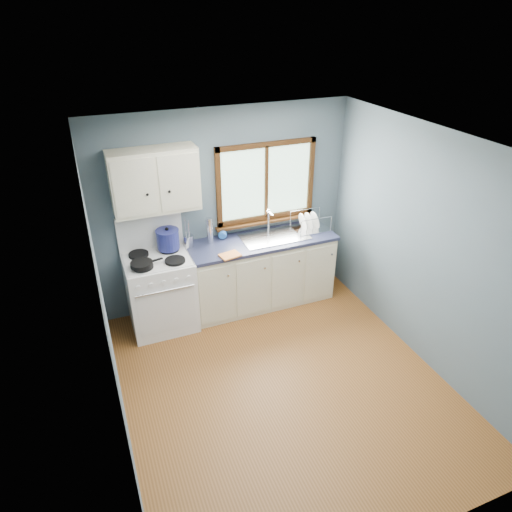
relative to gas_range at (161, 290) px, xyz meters
name	(u,v)px	position (x,y,z in m)	size (l,w,h in m)	color
floor	(283,383)	(0.95, -1.47, -0.50)	(3.20, 3.60, 0.02)	brown
ceiling	(293,146)	(0.95, -1.47, 2.02)	(3.20, 3.60, 0.02)	white
wall_back	(225,210)	(0.95, 0.34, 0.76)	(3.20, 0.02, 2.50)	slate
wall_front	(417,433)	(0.95, -3.28, 0.76)	(3.20, 0.02, 2.50)	slate
wall_left	(106,322)	(-0.66, -1.47, 0.76)	(0.02, 3.60, 2.50)	slate
wall_right	(428,251)	(2.56, -1.47, 0.76)	(0.02, 3.60, 2.50)	slate
gas_range	(161,290)	(0.00, 0.00, 0.00)	(0.76, 0.69, 1.36)	white
base_cabinets	(261,274)	(1.31, 0.02, -0.08)	(1.85, 0.60, 0.88)	beige
countertop	(261,241)	(1.31, 0.02, 0.41)	(1.89, 0.64, 0.04)	#1C2038
sink	(274,241)	(1.49, 0.02, 0.37)	(0.84, 0.46, 0.44)	silver
window	(266,188)	(1.48, 0.30, 0.98)	(1.36, 0.10, 1.03)	#9EC6A8
upper_cabinets	(155,181)	(0.10, 0.15, 1.31)	(0.95, 0.35, 0.70)	beige
skillet	(142,264)	(-0.19, -0.17, 0.49)	(0.39, 0.29, 0.05)	black
stockpot	(168,239)	(0.18, 0.14, 0.59)	(0.29, 0.29, 0.27)	navy
utensil_crock	(189,241)	(0.42, 0.16, 0.50)	(0.14, 0.14, 0.38)	silver
thermos	(210,231)	(0.69, 0.16, 0.59)	(0.08, 0.08, 0.33)	silver
soap_bottle	(222,230)	(0.85, 0.18, 0.57)	(0.11, 0.11, 0.28)	#2159A9
dish_towel	(230,255)	(0.81, -0.24, 0.43)	(0.23, 0.17, 0.02)	orange
dish_rack	(310,225)	(2.00, 0.06, 0.49)	(0.45, 0.35, 0.23)	silver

